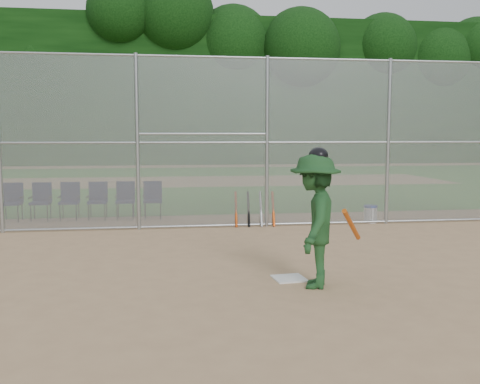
{
  "coord_description": "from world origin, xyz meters",
  "views": [
    {
      "loc": [
        -1.42,
        -7.4,
        2.15
      ],
      "look_at": [
        0.0,
        2.5,
        1.1
      ],
      "focal_mm": 40.0,
      "sensor_mm": 36.0,
      "label": 1
    }
  ],
  "objects": [
    {
      "name": "ground",
      "position": [
        0.0,
        0.0,
        0.0
      ],
      "size": [
        100.0,
        100.0,
        0.0
      ],
      "primitive_type": "plane",
      "color": "tan",
      "rests_on": "ground"
    },
    {
      "name": "grass_strip",
      "position": [
        0.0,
        18.0,
        0.01
      ],
      "size": [
        100.0,
        100.0,
        0.0
      ],
      "primitive_type": "plane",
      "color": "#2A671F",
      "rests_on": "ground"
    },
    {
      "name": "dirt_patch_far",
      "position": [
        0.0,
        18.0,
        0.01
      ],
      "size": [
        24.0,
        24.0,
        0.0
      ],
      "primitive_type": "plane",
      "color": "tan",
      "rests_on": "ground"
    },
    {
      "name": "backstop_fence",
      "position": [
        0.0,
        5.0,
        2.07
      ],
      "size": [
        16.09,
        0.09,
        4.0
      ],
      "color": "gray",
      "rests_on": "ground"
    },
    {
      "name": "treeline",
      "position": [
        0.0,
        20.0,
        5.5
      ],
      "size": [
        81.0,
        60.0,
        11.0
      ],
      "color": "black",
      "rests_on": "ground"
    },
    {
      "name": "home_plate",
      "position": [
        0.44,
        0.3,
        0.01
      ],
      "size": [
        0.51,
        0.51,
        0.02
      ],
      "primitive_type": "cube",
      "rotation": [
        0.0,
        0.0,
        0.11
      ],
      "color": "white",
      "rests_on": "ground"
    },
    {
      "name": "batter_at_plate",
      "position": [
        0.7,
        -0.14,
        0.97
      ],
      "size": [
        1.2,
        1.42,
        2.0
      ],
      "color": "#1C4620",
      "rests_on": "ground"
    },
    {
      "name": "water_cooler",
      "position": [
        3.66,
        5.17,
        0.22
      ],
      "size": [
        0.34,
        0.34,
        0.44
      ],
      "color": "white",
      "rests_on": "ground"
    },
    {
      "name": "spare_bats",
      "position": [
        0.72,
        5.04,
        0.42
      ],
      "size": [
        0.96,
        0.33,
        0.84
      ],
      "color": "#D84C14",
      "rests_on": "ground"
    },
    {
      "name": "chair_0",
      "position": [
        -5.25,
        6.68,
        0.48
      ],
      "size": [
        0.54,
        0.52,
        0.96
      ],
      "primitive_type": null,
      "color": "#10163C",
      "rests_on": "ground"
    },
    {
      "name": "chair_1",
      "position": [
        -4.54,
        6.68,
        0.48
      ],
      "size": [
        0.54,
        0.52,
        0.96
      ],
      "primitive_type": null,
      "color": "#10163C",
      "rests_on": "ground"
    },
    {
      "name": "chair_2",
      "position": [
        -3.83,
        6.68,
        0.48
      ],
      "size": [
        0.54,
        0.52,
        0.96
      ],
      "primitive_type": null,
      "color": "#10163C",
      "rests_on": "ground"
    },
    {
      "name": "chair_3",
      "position": [
        -3.13,
        6.68,
        0.48
      ],
      "size": [
        0.54,
        0.52,
        0.96
      ],
      "primitive_type": null,
      "color": "#10163C",
      "rests_on": "ground"
    },
    {
      "name": "chair_4",
      "position": [
        -2.42,
        6.68,
        0.48
      ],
      "size": [
        0.54,
        0.52,
        0.96
      ],
      "primitive_type": null,
      "color": "#10163C",
      "rests_on": "ground"
    },
    {
      "name": "chair_5",
      "position": [
        -1.72,
        6.68,
        0.48
      ],
      "size": [
        0.54,
        0.52,
        0.96
      ],
      "primitive_type": null,
      "color": "#10163C",
      "rests_on": "ground"
    }
  ]
}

